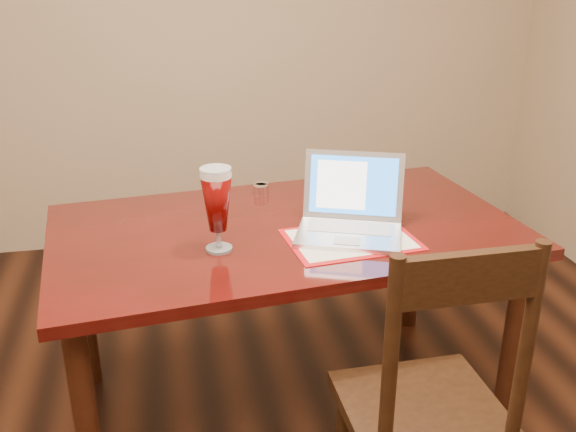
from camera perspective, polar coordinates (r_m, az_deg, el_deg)
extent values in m
cube|color=tan|center=(3.88, -10.11, 16.61)|extent=(4.50, 0.01, 2.70)
cube|color=#440A09|center=(2.36, -0.16, -1.32)|extent=(1.77, 1.12, 0.04)
cylinder|color=#34170D|center=(2.15, -17.41, -17.49)|extent=(0.07, 0.07, 0.75)
cylinder|color=#34170D|center=(2.56, 19.31, -10.68)|extent=(0.07, 0.07, 0.75)
cylinder|color=#34170D|center=(2.80, -17.74, -7.46)|extent=(0.07, 0.07, 0.75)
cylinder|color=#34170D|center=(3.13, 11.09, -3.52)|extent=(0.07, 0.07, 0.75)
cube|color=#B41014|center=(2.25, 5.61, -2.09)|extent=(0.47, 0.36, 0.00)
cube|color=silver|center=(2.24, 5.62, -2.05)|extent=(0.43, 0.31, 0.00)
cube|color=silver|center=(2.25, 5.41, -1.69)|extent=(0.43, 0.36, 0.02)
cube|color=silver|center=(2.30, 5.52, -0.98)|extent=(0.32, 0.21, 0.00)
cube|color=#ACACB0|center=(2.19, 5.27, -2.21)|extent=(0.11, 0.09, 0.00)
cube|color=silver|center=(2.35, 5.84, 2.72)|extent=(0.36, 0.20, 0.24)
cube|color=blue|center=(2.35, 5.83, 2.71)|extent=(0.32, 0.17, 0.20)
cube|color=white|center=(2.35, 4.78, 2.77)|extent=(0.18, 0.11, 0.17)
cylinder|color=silver|center=(2.17, -6.15, -2.89)|extent=(0.09, 0.09, 0.01)
cylinder|color=silver|center=(2.16, -6.19, -2.00)|extent=(0.02, 0.02, 0.06)
cylinder|color=white|center=(2.07, -6.45, 3.73)|extent=(0.10, 0.10, 0.02)
cylinder|color=silver|center=(2.07, -6.46, 4.13)|extent=(0.10, 0.10, 0.01)
cylinder|color=white|center=(2.65, -2.44, 2.35)|extent=(0.06, 0.06, 0.04)
cylinder|color=white|center=(2.68, -2.36, 2.56)|extent=(0.06, 0.06, 0.04)
cube|color=black|center=(2.01, 11.84, -16.62)|extent=(0.46, 0.44, 0.04)
cylinder|color=black|center=(2.35, 13.94, -17.88)|extent=(0.04, 0.04, 0.45)
cylinder|color=black|center=(1.63, 9.08, -12.84)|extent=(0.04, 0.04, 0.59)
cylinder|color=black|center=(1.78, 20.45, -10.75)|extent=(0.04, 0.04, 0.59)
cube|color=black|center=(1.59, 15.82, -5.28)|extent=(0.37, 0.04, 0.13)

